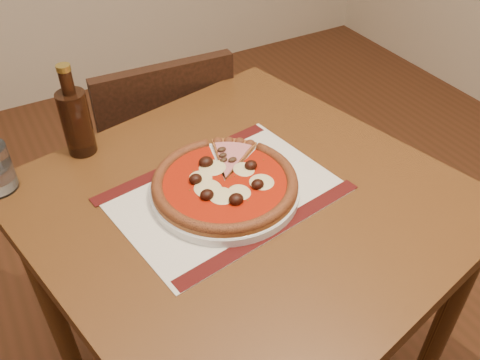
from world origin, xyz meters
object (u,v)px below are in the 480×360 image
object	(u,v)px
table	(245,232)
bottle	(76,120)
chair_far	(163,155)
pizza	(225,182)
plate	(225,190)

from	to	relation	value
table	bottle	bearing A→B (deg)	127.19
chair_far	pizza	distance (m)	0.63
chair_far	table	bearing A→B (deg)	90.03
chair_far	pizza	xyz separation A→B (m)	(-0.06, -0.55, 0.31)
chair_far	bottle	size ratio (longest dim) A/B	3.88
plate	pizza	world-z (taller)	pizza
table	bottle	xyz separation A→B (m)	(-0.24, 0.32, 0.18)
pizza	bottle	world-z (taller)	bottle
chair_far	pizza	bearing A→B (deg)	86.69
chair_far	pizza	world-z (taller)	chair_far
table	chair_far	distance (m)	0.60
bottle	plate	bearing A→B (deg)	-53.99
pizza	bottle	size ratio (longest dim) A/B	1.39
table	chair_far	size ratio (longest dim) A/B	1.16
plate	bottle	bearing A→B (deg)	126.01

